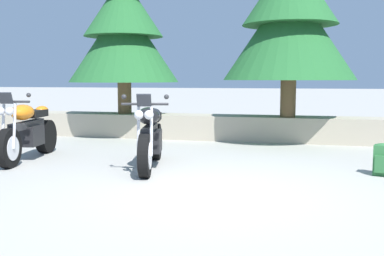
% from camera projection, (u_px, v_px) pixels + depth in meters
% --- Properties ---
extents(ground_plane, '(120.00, 120.00, 0.00)m').
position_uv_depth(ground_plane, '(213.00, 192.00, 5.45)').
color(ground_plane, '#A3A099').
extents(stone_wall, '(36.00, 0.80, 0.55)m').
position_uv_depth(stone_wall, '(253.00, 128.00, 10.06)').
color(stone_wall, '#A89E89').
rests_on(stone_wall, ground).
extents(motorcycle_orange_near_left, '(0.75, 2.06, 1.18)m').
position_uv_depth(motorcycle_orange_near_left, '(28.00, 132.00, 7.58)').
color(motorcycle_orange_near_left, black).
rests_on(motorcycle_orange_near_left, ground).
extents(motorcycle_black_centre, '(0.82, 2.05, 1.18)m').
position_uv_depth(motorcycle_black_centre, '(150.00, 137.00, 6.91)').
color(motorcycle_black_centre, black).
rests_on(motorcycle_black_centre, ground).
extents(pine_tree_far_left, '(2.60, 2.60, 3.75)m').
position_uv_depth(pine_tree_far_left, '(123.00, 28.00, 10.52)').
color(pine_tree_far_left, brown).
rests_on(pine_tree_far_left, stone_wall).
extents(pine_tree_mid_left, '(2.81, 2.81, 4.05)m').
position_uv_depth(pine_tree_mid_left, '(290.00, 15.00, 9.45)').
color(pine_tree_mid_left, brown).
rests_on(pine_tree_mid_left, stone_wall).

